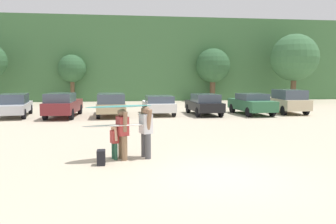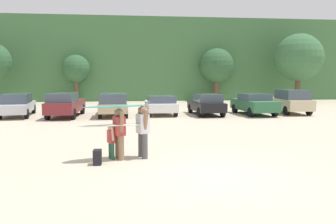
{
  "view_description": "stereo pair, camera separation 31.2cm",
  "coord_description": "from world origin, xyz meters",
  "px_view_note": "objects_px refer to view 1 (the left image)",
  "views": [
    {
      "loc": [
        -2.55,
        -8.44,
        2.65
      ],
      "look_at": [
        -0.45,
        7.3,
        0.94
      ],
      "focal_mm": 35.63,
      "sensor_mm": 36.0,
      "label": 1
    },
    {
      "loc": [
        -2.24,
        -8.48,
        2.65
      ],
      "look_at": [
        -0.45,
        7.3,
        0.94
      ],
      "focal_mm": 35.63,
      "sensor_mm": 36.0,
      "label": 2
    }
  ],
  "objects_px": {
    "parked_car_black": "(204,104)",
    "surfboard_teal": "(120,106)",
    "parked_car_silver": "(14,105)",
    "person_companion": "(146,129)",
    "surfboard_white": "(117,125)",
    "backpack_dropped": "(101,158)",
    "parked_car_champagne": "(287,101)",
    "person_child": "(114,140)",
    "parked_car_tan": "(111,104)",
    "parked_car_maroon": "(63,105)",
    "person_adult": "(123,131)",
    "parked_car_white": "(159,105)",
    "parked_car_forest_green": "(252,103)"
  },
  "relations": [
    {
      "from": "parked_car_tan",
      "to": "surfboard_white",
      "type": "bearing_deg",
      "value": -178.98
    },
    {
      "from": "person_adult",
      "to": "surfboard_teal",
      "type": "relative_size",
      "value": 0.74
    },
    {
      "from": "surfboard_white",
      "to": "backpack_dropped",
      "type": "relative_size",
      "value": 5.01
    },
    {
      "from": "parked_car_maroon",
      "to": "backpack_dropped",
      "type": "relative_size",
      "value": 10.55
    },
    {
      "from": "parked_car_white",
      "to": "person_adult",
      "type": "bearing_deg",
      "value": 167.26
    },
    {
      "from": "parked_car_silver",
      "to": "parked_car_maroon",
      "type": "xyz_separation_m",
      "value": [
        3.24,
        -0.76,
        0.04
      ]
    },
    {
      "from": "parked_car_silver",
      "to": "parked_car_forest_green",
      "type": "xyz_separation_m",
      "value": [
        15.95,
        -0.85,
        -0.01
      ]
    },
    {
      "from": "parked_car_black",
      "to": "surfboard_teal",
      "type": "relative_size",
      "value": 1.82
    },
    {
      "from": "parked_car_black",
      "to": "person_adult",
      "type": "height_order",
      "value": "person_adult"
    },
    {
      "from": "parked_car_maroon",
      "to": "person_adult",
      "type": "distance_m",
      "value": 12.25
    },
    {
      "from": "parked_car_maroon",
      "to": "parked_car_tan",
      "type": "distance_m",
      "value": 3.09
    },
    {
      "from": "parked_car_champagne",
      "to": "parked_car_black",
      "type": "bearing_deg",
      "value": 93.96
    },
    {
      "from": "parked_car_white",
      "to": "parked_car_forest_green",
      "type": "relative_size",
      "value": 0.97
    },
    {
      "from": "parked_car_silver",
      "to": "surfboard_white",
      "type": "height_order",
      "value": "parked_car_silver"
    },
    {
      "from": "parked_car_black",
      "to": "parked_car_champagne",
      "type": "relative_size",
      "value": 0.96
    },
    {
      "from": "person_companion",
      "to": "parked_car_forest_green",
      "type": "bearing_deg",
      "value": -147.63
    },
    {
      "from": "backpack_dropped",
      "to": "parked_car_champagne",
      "type": "bearing_deg",
      "value": 45.64
    },
    {
      "from": "person_companion",
      "to": "parked_car_tan",
      "type": "bearing_deg",
      "value": -104.82
    },
    {
      "from": "parked_car_white",
      "to": "surfboard_teal",
      "type": "bearing_deg",
      "value": 166.87
    },
    {
      "from": "surfboard_white",
      "to": "parked_car_silver",
      "type": "bearing_deg",
      "value": -68.82
    },
    {
      "from": "parked_car_forest_green",
      "to": "surfboard_teal",
      "type": "xyz_separation_m",
      "value": [
        -8.94,
        -11.52,
        0.93
      ]
    },
    {
      "from": "surfboard_teal",
      "to": "parked_car_forest_green",
      "type": "bearing_deg",
      "value": -142.75
    },
    {
      "from": "person_adult",
      "to": "surfboard_white",
      "type": "distance_m",
      "value": 0.24
    },
    {
      "from": "parked_car_tan",
      "to": "person_adult",
      "type": "height_order",
      "value": "person_adult"
    },
    {
      "from": "parked_car_tan",
      "to": "person_adult",
      "type": "distance_m",
      "value": 11.81
    },
    {
      "from": "parked_car_tan",
      "to": "surfboard_teal",
      "type": "distance_m",
      "value": 11.82
    },
    {
      "from": "surfboard_teal",
      "to": "person_child",
      "type": "bearing_deg",
      "value": -30.66
    },
    {
      "from": "parked_car_white",
      "to": "parked_car_forest_green",
      "type": "distance_m",
      "value": 6.46
    },
    {
      "from": "parked_car_forest_green",
      "to": "parked_car_champagne",
      "type": "height_order",
      "value": "parked_car_champagne"
    },
    {
      "from": "parked_car_silver",
      "to": "parked_car_champagne",
      "type": "distance_m",
      "value": 18.8
    },
    {
      "from": "parked_car_tan",
      "to": "person_child",
      "type": "bearing_deg",
      "value": -179.43
    },
    {
      "from": "parked_car_champagne",
      "to": "surfboard_teal",
      "type": "height_order",
      "value": "surfboard_teal"
    },
    {
      "from": "person_child",
      "to": "surfboard_teal",
      "type": "height_order",
      "value": "surfboard_teal"
    },
    {
      "from": "parked_car_white",
      "to": "backpack_dropped",
      "type": "height_order",
      "value": "parked_car_white"
    },
    {
      "from": "parked_car_black",
      "to": "person_child",
      "type": "relative_size",
      "value": 3.65
    },
    {
      "from": "parked_car_silver",
      "to": "backpack_dropped",
      "type": "xyz_separation_m",
      "value": [
        6.45,
        -12.97,
        -0.55
      ]
    },
    {
      "from": "person_child",
      "to": "parked_car_tan",
      "type": "bearing_deg",
      "value": -109.77
    },
    {
      "from": "person_child",
      "to": "person_companion",
      "type": "bearing_deg",
      "value": 160.99
    },
    {
      "from": "parked_car_silver",
      "to": "person_companion",
      "type": "bearing_deg",
      "value": -155.13
    },
    {
      "from": "parked_car_champagne",
      "to": "person_companion",
      "type": "relative_size",
      "value": 2.49
    },
    {
      "from": "parked_car_silver",
      "to": "backpack_dropped",
      "type": "height_order",
      "value": "parked_car_silver"
    },
    {
      "from": "parked_car_forest_green",
      "to": "surfboard_teal",
      "type": "relative_size",
      "value": 1.91
    },
    {
      "from": "parked_car_champagne",
      "to": "backpack_dropped",
      "type": "xyz_separation_m",
      "value": [
        -12.34,
        -12.62,
        -0.65
      ]
    },
    {
      "from": "parked_car_white",
      "to": "parked_car_champagne",
      "type": "xyz_separation_m",
      "value": [
        9.27,
        -0.21,
        0.17
      ]
    },
    {
      "from": "parked_car_maroon",
      "to": "surfboard_white",
      "type": "bearing_deg",
      "value": -160.19
    },
    {
      "from": "parked_car_maroon",
      "to": "parked_car_black",
      "type": "relative_size",
      "value": 1.18
    },
    {
      "from": "parked_car_tan",
      "to": "person_companion",
      "type": "relative_size",
      "value": 2.84
    },
    {
      "from": "person_companion",
      "to": "parked_car_champagne",
      "type": "bearing_deg",
      "value": -154.83
    },
    {
      "from": "parked_car_champagne",
      "to": "backpack_dropped",
      "type": "distance_m",
      "value": 17.67
    },
    {
      "from": "parked_car_white",
      "to": "surfboard_teal",
      "type": "xyz_separation_m",
      "value": [
        -2.51,
        -12.24,
        1.0
      ]
    }
  ]
}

